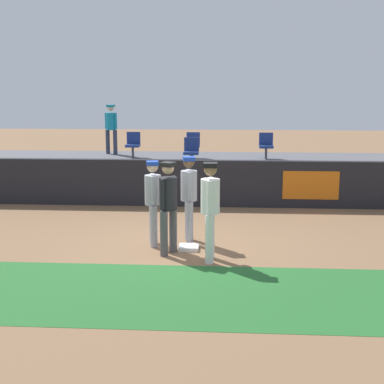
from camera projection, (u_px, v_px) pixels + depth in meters
name	position (u px, v px, depth m)	size (l,w,h in m)	color
ground_plane	(174.00, 248.00, 11.53)	(60.00, 60.00, 0.00)	#846042
grass_foreground_strip	(159.00, 293.00, 9.07)	(18.00, 2.80, 0.01)	#26662B
first_base	(189.00, 247.00, 11.45)	(0.40, 0.40, 0.08)	white
player_fielder_home	(210.00, 205.00, 10.53)	(0.37, 0.58, 1.89)	white
player_runner_visitor	(153.00, 197.00, 11.56)	(0.39, 0.49, 1.77)	#9EA3AD
player_coach_visitor	(189.00, 193.00, 11.83)	(0.40, 0.51, 1.83)	#9EA3AD
player_umpire	(168.00, 201.00, 10.95)	(0.47, 0.47, 1.84)	#4C4C51
field_wall	(189.00, 183.00, 15.40)	(18.00, 0.26, 1.28)	black
bleacher_platform	(194.00, 175.00, 17.96)	(18.00, 4.80, 0.91)	#59595E
seat_back_right	(266.00, 144.00, 18.29)	(0.45, 0.44, 0.84)	#4C4C51
seat_back_left	(133.00, 143.00, 18.57)	(0.45, 0.44, 0.84)	#4C4C51
seat_front_center	(191.00, 150.00, 16.67)	(0.44, 0.44, 0.84)	#4C4C51
seat_back_center	(193.00, 144.00, 18.44)	(0.44, 0.44, 0.84)	#4C4C51
spectator_hooded	(111.00, 126.00, 19.39)	(0.45, 0.42, 1.70)	#33384C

